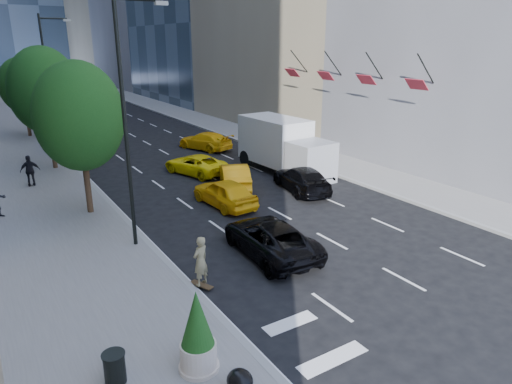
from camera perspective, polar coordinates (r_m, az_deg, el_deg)
ground at (r=19.89m, az=7.25°, el=-6.73°), size 160.00×160.00×0.00m
sidewalk_left at (r=44.64m, az=-28.35°, el=5.45°), size 6.00×120.00×0.15m
sidewalk_right at (r=49.53m, az=-5.89°, el=8.63°), size 4.00×120.00×0.15m
lamp_near at (r=18.73m, az=-15.68°, el=9.81°), size 2.13×0.22×10.00m
lamp_far at (r=36.27m, az=-24.34°, el=12.74°), size 2.13×0.22×10.00m
tree_near at (r=23.46m, az=-21.23°, el=8.78°), size 4.20×4.20×7.46m
tree_mid at (r=33.22m, az=-24.92°, el=11.42°), size 4.50×4.50×7.99m
tree_far at (r=46.15m, az=-27.19°, el=11.75°), size 3.90×3.90×6.92m
traffic_signal at (r=54.20m, az=-27.20°, el=12.03°), size 2.48×0.53×5.20m
facade_flags at (r=32.65m, az=11.24°, el=14.18°), size 1.85×13.30×2.05m
skateboarder at (r=16.34m, az=-6.94°, el=-8.97°), size 0.79×0.67×1.84m
black_sedan_lincoln at (r=18.77m, az=1.81°, el=-5.75°), size 2.72×5.31×1.43m
black_sedan_mercedes at (r=26.73m, az=5.72°, el=1.63°), size 3.10×5.31×1.45m
taxi_a at (r=24.22m, az=-3.94°, el=-0.07°), size 2.06×4.47×1.48m
taxi_b at (r=27.24m, az=-2.71°, el=2.05°), size 3.21×4.71×1.47m
taxi_c at (r=30.40m, az=-7.59°, el=3.47°), size 3.46×5.07×1.29m
taxi_d at (r=37.29m, az=-6.39°, el=6.38°), size 3.50×5.23×1.41m
city_bus at (r=41.83m, az=-21.79°, el=7.76°), size 3.41×11.67×3.21m
box_truck at (r=30.30m, az=3.47°, el=5.78°), size 3.01×7.48×3.52m
pedestrian_b at (r=30.12m, az=-26.39°, el=2.40°), size 1.11×0.50×1.86m
trash_can at (r=12.81m, az=-17.25°, el=-20.31°), size 0.54×0.54×0.81m
planter_shrub at (r=12.36m, az=-7.32°, el=-17.05°), size 0.97×0.97×2.32m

